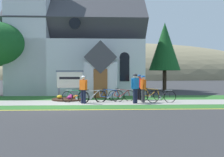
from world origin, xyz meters
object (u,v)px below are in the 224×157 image
Objects in this scene: bicycle_blue at (151,95)px; cyclist_in_orange_jersey at (143,87)px; bicycle_white at (122,95)px; bicycle_silver at (161,96)px; cyclist_in_white_jersey at (135,86)px; roadside_conifer at (165,47)px; bicycle_yellow at (92,97)px; bicycle_orange at (109,96)px; church_sign at (70,80)px; cyclist_in_red_jersey at (139,85)px; cyclist_in_blue_jersey at (83,87)px; bicycle_green at (75,97)px.

bicycle_blue is 1.37m from cyclist_in_orange_jersey.
cyclist_in_orange_jersey is at bearing -123.93° from bicycle_blue.
bicycle_white is 2.54m from bicycle_silver.
bicycle_white is 0.99× the size of cyclist_in_white_jersey.
roadside_conifer is (2.85, 9.90, 4.13)m from bicycle_silver.
bicycle_orange is at bearing 15.42° from bicycle_yellow.
roadside_conifer reaches higher than bicycle_white.
church_sign is 3.77m from bicycle_white.
cyclist_in_red_jersey reaches higher than bicycle_yellow.
bicycle_yellow is 3.43m from cyclist_in_red_jersey.
cyclist_in_orange_jersey reaches higher than bicycle_orange.
cyclist_in_blue_jersey is 3.61m from cyclist_in_orange_jersey.
cyclist_in_blue_jersey is at bearing -162.57° from bicycle_blue.
bicycle_blue reaches higher than bicycle_silver.
bicycle_white is 1.04× the size of cyclist_in_orange_jersey.
bicycle_yellow reaches higher than bicycle_silver.
cyclist_in_blue_jersey reaches higher than bicycle_blue.
bicycle_white is at bearing -17.84° from church_sign.
roadside_conifer reaches higher than cyclist_in_red_jersey.
cyclist_in_red_jersey is at bearing 17.30° from bicycle_green.
bicycle_yellow is (-1.06, -0.29, -0.01)m from bicycle_orange.
bicycle_yellow is (1.61, -1.94, -0.93)m from church_sign.
bicycle_blue is 0.25× the size of roadside_conifer.
cyclist_in_red_jersey is at bearing 22.11° from bicycle_white.
bicycle_silver is at bearing -67.49° from bicycle_blue.
bicycle_white is at bearing -157.89° from cyclist_in_red_jersey.
roadside_conifer is (7.08, 9.78, 4.14)m from bicycle_yellow.
cyclist_in_blue_jersey is at bearing -155.00° from bicycle_orange.
cyclist_in_orange_jersey is (-0.69, -1.03, 0.58)m from bicycle_blue.
cyclist_in_white_jersey is at bearing -25.85° from bicycle_orange.
cyclist_in_white_jersey is at bearing -168.81° from bicycle_silver.
cyclist_in_blue_jersey is at bearing -138.71° from bicycle_yellow.
church_sign reaches higher than bicycle_green.
cyclist_in_blue_jersey is (0.53, -0.47, 0.59)m from bicycle_green.
cyclist_in_white_jersey is 1.07× the size of cyclist_in_blue_jersey.
bicycle_blue is 10.31m from roadside_conifer.
cyclist_in_blue_jersey reaches higher than bicycle_silver.
bicycle_blue is 1.01m from cyclist_in_red_jersey.
bicycle_blue is at bearing 17.43° from cyclist_in_blue_jersey.
cyclist_in_red_jersey is 1.43m from cyclist_in_orange_jersey.
bicycle_blue is at bearing 12.84° from bicycle_orange.
roadside_conifer reaches higher than church_sign.
bicycle_orange is 0.26× the size of roadside_conifer.
bicycle_green is 0.96× the size of cyclist_in_white_jersey.
cyclist_in_orange_jersey is at bearing -2.10° from bicycle_green.
bicycle_silver is at bearing -1.70° from bicycle_green.
church_sign is 2.69m from bicycle_yellow.
bicycle_white is at bearing -177.21° from bicycle_blue.
bicycle_orange is 1.06× the size of cyclist_in_red_jersey.
cyclist_in_red_jersey is at bearing 23.11° from bicycle_yellow.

